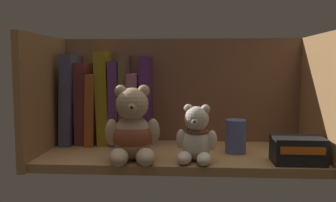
{
  "coord_description": "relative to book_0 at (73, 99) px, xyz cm",
  "views": [
    {
      "loc": [
        2.81,
        -86.17,
        23.19
      ],
      "look_at": [
        -2.75,
        0.0,
        14.51
      ],
      "focal_mm": 38.42,
      "sensor_mm": 36.0,
      "label": 1
    }
  ],
  "objects": [
    {
      "name": "book_3",
      "position": [
        9.16,
        0.0,
        0.37
      ],
      "size": [
        3.79,
        11.12,
        24.68
      ],
      "primitive_type": "cube",
      "rotation": [
        0.0,
        -0.03,
        0.0
      ],
      "color": "olive",
      "rests_on": "shelf_board"
    },
    {
      "name": "shelf_board",
      "position": [
        29.45,
        -9.65,
        -12.93
      ],
      "size": [
        64.85,
        26.2,
        2.0
      ],
      "primitive_type": "cube",
      "color": "#9E7042",
      "rests_on": "ground"
    },
    {
      "name": "book_6",
      "position": [
        17.29,
        0.0,
        -2.48
      ],
      "size": [
        2.74,
        14.49,
        18.9
      ],
      "primitive_type": "cube",
      "color": "#975775",
      "rests_on": "shelf_board"
    },
    {
      "name": "teddy_bear_larger",
      "position": [
        19.36,
        -18.07,
        -5.32
      ],
      "size": [
        12.43,
        13.17,
        16.82
      ],
      "color": "tan",
      "rests_on": "shelf_board"
    },
    {
      "name": "book_0",
      "position": [
        0.0,
        0.0,
        0.0
      ],
      "size": [
        3.9,
        13.72,
        23.95
      ],
      "primitive_type": "cube",
      "rotation": [
        0.0,
        0.04,
        0.0
      ],
      "color": "#42446D",
      "rests_on": "shelf_board"
    },
    {
      "name": "book_2",
      "position": [
        6.18,
        0.0,
        -2.59
      ],
      "size": [
        2.84,
        13.08,
        18.74
      ],
      "primitive_type": "cube",
      "rotation": [
        0.0,
        0.03,
        0.0
      ],
      "color": "#944C23",
      "rests_on": "shelf_board"
    },
    {
      "name": "book_7",
      "position": [
        20.25,
        0.0,
        -0.22
      ],
      "size": [
        2.61,
        12.32,
        23.42
      ],
      "primitive_type": "cube",
      "color": "#4F2264",
      "rests_on": "shelf_board"
    },
    {
      "name": "book_5",
      "position": [
        14.69,
        0.0,
        -0.04
      ],
      "size": [
        1.87,
        12.62,
        23.77
      ],
      "primitive_type": "cube",
      "color": "brown",
      "rests_on": "shelf_board"
    },
    {
      "name": "teddy_bear_smaller",
      "position": [
        33.47,
        -17.83,
        -6.55
      ],
      "size": [
        9.33,
        9.65,
        12.6
      ],
      "color": "beige",
      "rests_on": "shelf_board"
    },
    {
      "name": "small_product_box",
      "position": [
        55.36,
        -18.11,
        -9.06
      ],
      "size": [
        10.79,
        7.21,
        5.73
      ],
      "color": "black",
      "rests_on": "shelf_board"
    },
    {
      "name": "shelf_back_panel",
      "position": [
        29.45,
        4.05,
        1.26
      ],
      "size": [
        67.25,
        1.2,
        30.37
      ],
      "primitive_type": "cube",
      "color": "brown",
      "rests_on": "ground"
    },
    {
      "name": "book_4",
      "position": [
        12.25,
        0.0,
        -0.86
      ],
      "size": [
        2.45,
        12.07,
        22.13
      ],
      "primitive_type": "cube",
      "color": "#572E6B",
      "rests_on": "shelf_board"
    },
    {
      "name": "shelf_side_panel_right",
      "position": [
        62.68,
        -9.65,
        1.26
      ],
      "size": [
        1.6,
        28.6,
        30.37
      ],
      "primitive_type": "cube",
      "color": "#9E7042",
      "rests_on": "ground"
    },
    {
      "name": "pillar_candle",
      "position": [
        43.05,
        -9.4,
        -7.89
      ],
      "size": [
        5.0,
        5.0,
        8.08
      ],
      "primitive_type": "cylinder",
      "color": "#4C5B99",
      "rests_on": "shelf_board"
    },
    {
      "name": "book_1",
      "position": [
        3.27,
        0.0,
        -1.09
      ],
      "size": [
        3.01,
        10.32,
        21.68
      ],
      "primitive_type": "cube",
      "color": "maroon",
      "rests_on": "shelf_board"
    },
    {
      "name": "shelf_side_panel_left",
      "position": [
        -3.77,
        -9.65,
        1.26
      ],
      "size": [
        1.6,
        28.6,
        30.37
      ],
      "primitive_type": "cube",
      "color": "#9E7042",
      "rests_on": "ground"
    }
  ]
}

